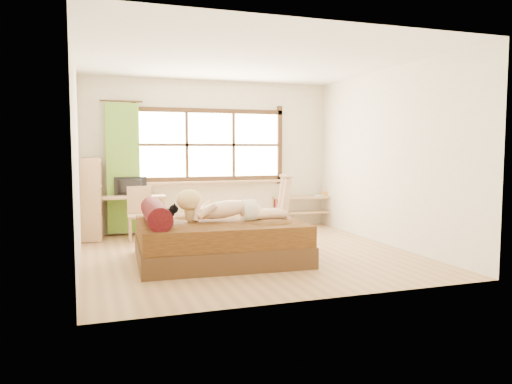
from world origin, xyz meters
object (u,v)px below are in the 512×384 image
object	(u,v)px
woman	(231,196)
bed	(216,239)
bookshelf	(91,199)
kitten	(164,212)
desk	(131,201)
chair	(140,210)
pipe_shelf	(304,204)

from	to	relation	value
woman	bed	bearing A→B (deg)	168.40
woman	bookshelf	bearing A→B (deg)	131.97
woman	kitten	bearing A→B (deg)	173.19
desk	chair	size ratio (longest dim) A/B	1.30
pipe_shelf	kitten	bearing A→B (deg)	-137.42
chair	pipe_shelf	xyz separation A→B (m)	(3.11, 0.49, -0.06)
bookshelf	woman	bearing A→B (deg)	-47.11
desk	bookshelf	world-z (taller)	bookshelf
pipe_shelf	bookshelf	xyz separation A→B (m)	(-3.86, -0.20, 0.25)
chair	bookshelf	world-z (taller)	bookshelf
chair	pipe_shelf	bearing A→B (deg)	10.86
bed	kitten	distance (m)	0.77
kitten	desk	bearing A→B (deg)	99.37
bed	desk	bearing A→B (deg)	115.38
desk	pipe_shelf	size ratio (longest dim) A/B	0.96
bed	woman	bearing A→B (deg)	-11.60
chair	pipe_shelf	size ratio (longest dim) A/B	0.74
bed	desk	world-z (taller)	bed
desk	bookshelf	distance (m)	0.65
bed	chair	distance (m)	1.99
kitten	chair	size ratio (longest dim) A/B	0.37
bed	kitten	size ratio (longest dim) A/B	6.93
woman	pipe_shelf	distance (m)	3.19
desk	pipe_shelf	distance (m)	3.22
bed	pipe_shelf	bearing A→B (deg)	47.84
woman	chair	xyz separation A→B (m)	(-1.00, 1.87, -0.37)
bed	woman	xyz separation A→B (m)	(0.20, -0.05, 0.56)
woman	desk	distance (m)	2.51
kitten	pipe_shelf	size ratio (longest dim) A/B	0.27
desk	chair	bearing A→B (deg)	-72.56
kitten	chair	xyz separation A→B (m)	(-0.13, 1.72, -0.18)
chair	bed	bearing A→B (deg)	-64.32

